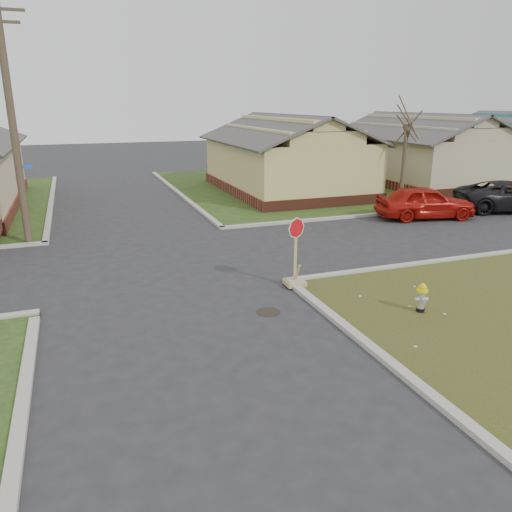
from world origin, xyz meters
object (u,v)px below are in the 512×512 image
object	(u,v)px
utility_pole	(12,121)
fire_hydrant	(422,296)
red_sedan	(425,202)
stop_sign	(295,271)
dark_pickup	(512,196)

from	to	relation	value
utility_pole	fire_hydrant	distance (m)	15.43
red_sedan	utility_pole	bearing A→B (deg)	97.20
fire_hydrant	red_sedan	bearing A→B (deg)	71.23
fire_hydrant	red_sedan	xyz separation A→B (m)	(7.34, 9.27, 0.30)
red_sedan	stop_sign	bearing A→B (deg)	135.61
red_sedan	dark_pickup	size ratio (longest dim) A/B	0.84
utility_pole	red_sedan	xyz separation A→B (m)	(17.48, -1.58, -3.88)
dark_pickup	stop_sign	bearing A→B (deg)	131.98
red_sedan	dark_pickup	bearing A→B (deg)	-78.60
fire_hydrant	dark_pickup	size ratio (longest dim) A/B	0.15
fire_hydrant	utility_pole	bearing A→B (deg)	152.67
fire_hydrant	stop_sign	xyz separation A→B (m)	(-2.29, 2.96, 0.02)
stop_sign	red_sedan	distance (m)	11.52
fire_hydrant	stop_sign	world-z (taller)	stop_sign
stop_sign	dark_pickup	size ratio (longest dim) A/B	0.39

